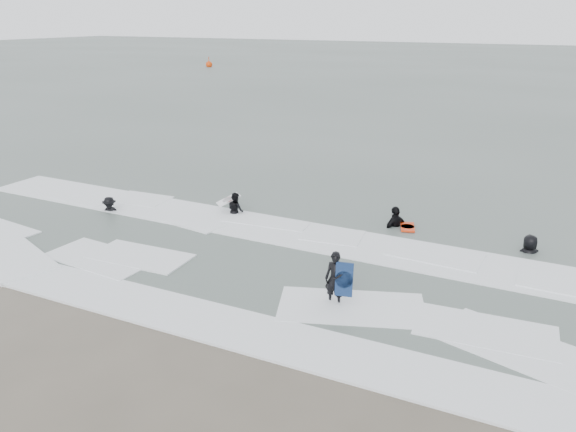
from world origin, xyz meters
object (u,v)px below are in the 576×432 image
at_px(surfer_wading, 236,215).
at_px(surfer_right_near, 395,227).
at_px(surfer_centre, 334,304).
at_px(surfer_breaker, 110,213).
at_px(surfer_right_far, 529,253).
at_px(buoy, 209,64).

relative_size(surfer_wading, surfer_right_near, 0.75).
bearing_deg(surfer_centre, surfer_breaker, 163.93).
relative_size(surfer_right_far, buoy, 1.09).
height_order(surfer_right_near, surfer_right_far, surfer_right_near).
bearing_deg(surfer_right_far, surfer_breaker, -13.08).
bearing_deg(surfer_right_near, surfer_centre, 29.36).
xyz_separation_m(surfer_centre, surfer_wading, (-6.38, 5.15, 0.00)).
xyz_separation_m(surfer_right_far, buoy, (-50.46, 55.31, 0.42)).
bearing_deg(surfer_right_far, buoy, -72.32).
height_order(surfer_wading, buoy, buoy).
relative_size(surfer_wading, surfer_right_far, 0.82).
xyz_separation_m(surfer_wading, surfer_right_far, (10.93, 1.11, 0.00)).
bearing_deg(surfer_wading, surfer_right_far, -145.24).
height_order(surfer_wading, surfer_right_far, surfer_right_far).
distance_m(surfer_wading, surfer_right_far, 10.98).
xyz_separation_m(surfer_right_near, surfer_right_far, (4.77, -0.43, 0.00)).
distance_m(surfer_right_near, surfer_right_far, 4.79).
height_order(surfer_centre, surfer_wading, surfer_centre).
xyz_separation_m(surfer_wading, buoy, (-39.53, 56.41, 0.42)).
bearing_deg(surfer_right_near, buoy, -112.77).
distance_m(surfer_wading, surfer_right_near, 6.34).
relative_size(surfer_centre, surfer_breaker, 1.05).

